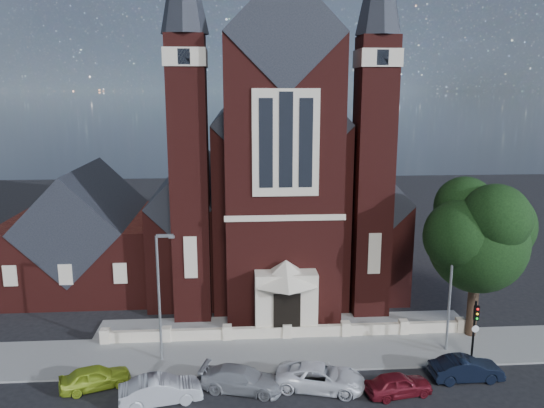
{
  "coord_description": "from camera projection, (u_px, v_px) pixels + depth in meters",
  "views": [
    {
      "loc": [
        -3.29,
        -26.39,
        16.31
      ],
      "look_at": [
        -0.62,
        12.0,
        8.11
      ],
      "focal_mm": 35.0,
      "sensor_mm": 36.0,
      "label": 1
    }
  ],
  "objects": [
    {
      "name": "ground",
      "position": [
        277.0,
        292.0,
        44.01
      ],
      "size": [
        120.0,
        120.0,
        0.0
      ],
      "primitive_type": "plane",
      "color": "black",
      "rests_on": "ground"
    },
    {
      "name": "pavement_strip",
      "position": [
        290.0,
        353.0,
        33.76
      ],
      "size": [
        60.0,
        5.0,
        0.12
      ],
      "primitive_type": "cube",
      "color": "gray",
      "rests_on": "ground"
    },
    {
      "name": "forecourt_paving",
      "position": [
        284.0,
        325.0,
        37.67
      ],
      "size": [
        26.0,
        3.0,
        0.14
      ],
      "primitive_type": "cube",
      "color": "gray",
      "rests_on": "ground"
    },
    {
      "name": "forecourt_wall",
      "position": [
        287.0,
        338.0,
        35.72
      ],
      "size": [
        24.0,
        0.4,
        0.9
      ],
      "primitive_type": "cube",
      "color": "beige",
      "rests_on": "ground"
    },
    {
      "name": "church",
      "position": [
        271.0,
        179.0,
        50.05
      ],
      "size": [
        20.01,
        34.9,
        29.2
      ],
      "color": "#441512",
      "rests_on": "ground"
    },
    {
      "name": "parish_hall",
      "position": [
        87.0,
        239.0,
        45.01
      ],
      "size": [
        12.0,
        12.2,
        10.24
      ],
      "color": "#441512",
      "rests_on": "ground"
    },
    {
      "name": "street_tree",
      "position": [
        482.0,
        239.0,
        34.35
      ],
      "size": [
        6.4,
        6.6,
        10.7
      ],
      "color": "black",
      "rests_on": "ground"
    },
    {
      "name": "street_lamp_left",
      "position": [
        160.0,
        291.0,
        31.78
      ],
      "size": [
        1.16,
        0.22,
        8.09
      ],
      "color": "gray",
      "rests_on": "ground"
    },
    {
      "name": "street_lamp_right",
      "position": [
        452.0,
        283.0,
        33.0
      ],
      "size": [
        1.16,
        0.22,
        8.09
      ],
      "color": "gray",
      "rests_on": "ground"
    },
    {
      "name": "traffic_signal",
      "position": [
        475.0,
        324.0,
        31.95
      ],
      "size": [
        0.28,
        0.42,
        4.0
      ],
      "color": "black",
      "rests_on": "ground"
    },
    {
      "name": "car_lime_van",
      "position": [
        95.0,
        377.0,
        29.6
      ],
      "size": [
        4.14,
        2.76,
        1.31
      ],
      "primitive_type": "imported",
      "rotation": [
        0.0,
        0.0,
        1.92
      ],
      "color": "#92AD22",
      "rests_on": "ground"
    },
    {
      "name": "car_silver_a",
      "position": [
        161.0,
        390.0,
        28.23
      ],
      "size": [
        4.57,
        2.4,
        1.43
      ],
      "primitive_type": "imported",
      "rotation": [
        0.0,
        0.0,
        1.78
      ],
      "color": "#ADB0B5",
      "rests_on": "ground"
    },
    {
      "name": "car_silver_b",
      "position": [
        242.0,
        379.0,
        29.38
      ],
      "size": [
        4.93,
        3.03,
        1.33
      ],
      "primitive_type": "imported",
      "rotation": [
        0.0,
        0.0,
        1.3
      ],
      "color": "gray",
      "rests_on": "ground"
    },
    {
      "name": "car_white_suv",
      "position": [
        321.0,
        377.0,
        29.56
      ],
      "size": [
        5.37,
        3.44,
        1.38
      ],
      "primitive_type": "imported",
      "rotation": [
        0.0,
        0.0,
        1.32
      ],
      "color": "white",
      "rests_on": "ground"
    },
    {
      "name": "car_dark_red",
      "position": [
        398.0,
        384.0,
        28.94
      ],
      "size": [
        3.91,
        2.12,
        1.26
      ],
      "primitive_type": "imported",
      "rotation": [
        0.0,
        0.0,
        1.75
      ],
      "color": "maroon",
      "rests_on": "ground"
    },
    {
      "name": "car_navy",
      "position": [
        466.0,
        369.0,
        30.45
      ],
      "size": [
        4.16,
        1.55,
        1.36
      ],
      "primitive_type": "imported",
      "rotation": [
        0.0,
        0.0,
        1.6
      ],
      "color": "black",
      "rests_on": "ground"
    }
  ]
}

